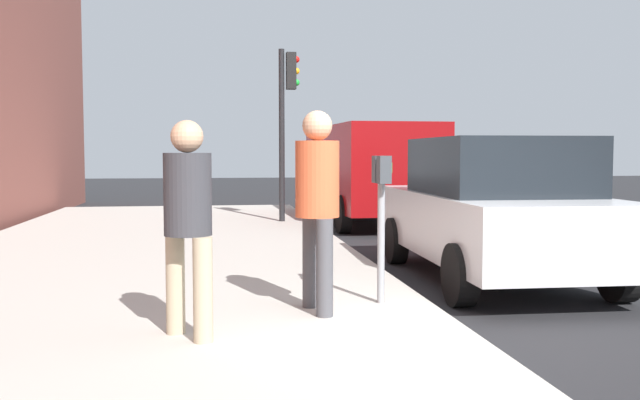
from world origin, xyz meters
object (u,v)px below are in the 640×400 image
at_px(parking_meter, 381,197).
at_px(traffic_signal, 287,106).
at_px(pedestrian_bystander, 188,212).
at_px(pedestrian_at_meter, 317,193).
at_px(parked_van_far, 369,168).
at_px(parked_sedan_near, 493,209).

distance_m(parking_meter, traffic_signal, 8.33).
bearing_deg(pedestrian_bystander, pedestrian_at_meter, -3.26).
bearing_deg(pedestrian_at_meter, parked_van_far, 64.18).
bearing_deg(pedestrian_at_meter, pedestrian_bystander, -156.86).
bearing_deg(parked_sedan_near, parked_van_far, -0.01).
xyz_separation_m(pedestrian_bystander, parked_sedan_near, (2.75, -3.61, -0.24)).
distance_m(pedestrian_at_meter, traffic_signal, 8.62).
relative_size(parking_meter, parked_van_far, 0.27).
height_order(parked_sedan_near, parked_van_far, parked_van_far).
bearing_deg(parked_sedan_near, pedestrian_at_meter, 128.83).
xyz_separation_m(pedestrian_bystander, parked_van_far, (9.84, -3.61, 0.12)).
distance_m(pedestrian_at_meter, pedestrian_bystander, 1.34).
bearing_deg(parked_van_far, traffic_signal, 107.70).
distance_m(pedestrian_at_meter, parked_van_far, 9.43).
bearing_deg(parked_van_far, pedestrian_bystander, 159.85).
bearing_deg(traffic_signal, parking_meter, -179.53).
distance_m(pedestrian_bystander, parked_van_far, 10.48).
distance_m(pedestrian_at_meter, parked_sedan_near, 3.22).
xyz_separation_m(parking_meter, parked_van_far, (8.82, -1.84, 0.09)).
distance_m(parked_sedan_near, traffic_signal, 6.96).
xyz_separation_m(pedestrian_at_meter, pedestrian_bystander, (-0.74, 1.12, -0.10)).
height_order(pedestrian_at_meter, traffic_signal, traffic_signal).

